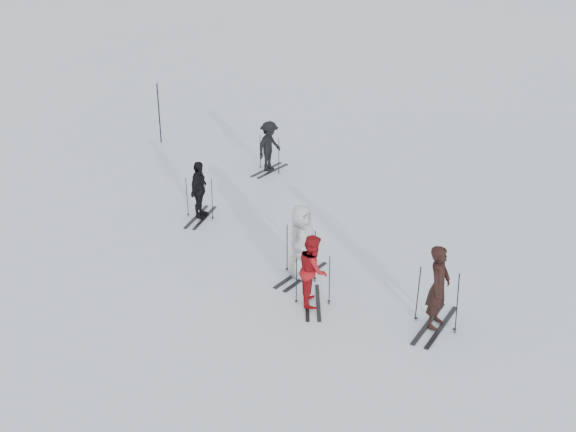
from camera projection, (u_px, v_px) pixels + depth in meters
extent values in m
plane|color=silver|center=(289.00, 272.00, 16.96)|extent=(120.00, 120.00, 0.00)
imported|color=black|center=(438.00, 288.00, 14.49)|extent=(0.70, 0.78, 1.79)
imported|color=maroon|center=(313.00, 271.00, 15.36)|extent=(0.62, 0.79, 1.59)
imported|color=#AFB6B9|center=(301.00, 242.00, 16.45)|extent=(0.95, 1.01, 1.74)
imported|color=black|center=(199.00, 191.00, 19.48)|extent=(0.64, 1.01, 1.60)
imported|color=black|center=(269.00, 147.00, 22.85)|extent=(1.09, 1.19, 1.60)
cylinder|color=black|center=(159.00, 113.00, 25.37)|extent=(0.06, 0.06, 2.14)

